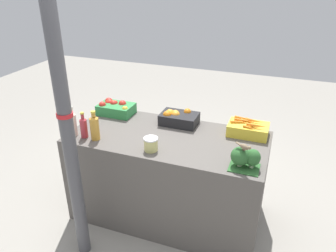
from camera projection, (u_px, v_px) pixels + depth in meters
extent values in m
plane|color=gray|center=(168.00, 212.00, 3.25)|extent=(10.00, 10.00, 0.00)
cube|color=#56514C|center=(168.00, 176.00, 3.07)|extent=(1.73, 0.83, 0.85)
cylinder|color=#4C4C51|center=(67.00, 130.00, 2.32)|extent=(0.10, 0.10, 2.31)
cylinder|color=red|center=(65.00, 115.00, 2.27)|extent=(0.12, 0.12, 0.03)
cube|color=#2D8442|center=(116.00, 109.00, 3.29)|extent=(0.35, 0.23, 0.10)
sphere|color=gold|center=(125.00, 109.00, 3.18)|extent=(0.06, 0.06, 0.06)
sphere|color=red|center=(102.00, 105.00, 3.26)|extent=(0.07, 0.07, 0.07)
sphere|color=red|center=(109.00, 101.00, 3.37)|extent=(0.08, 0.08, 0.08)
sphere|color=red|center=(110.00, 103.00, 3.34)|extent=(0.08, 0.08, 0.08)
sphere|color=red|center=(122.00, 104.00, 3.29)|extent=(0.08, 0.08, 0.08)
sphere|color=red|center=(108.00, 103.00, 3.33)|extent=(0.06, 0.06, 0.06)
sphere|color=red|center=(115.00, 103.00, 3.31)|extent=(0.06, 0.06, 0.06)
sphere|color=red|center=(114.00, 104.00, 3.30)|extent=(0.07, 0.07, 0.07)
cube|color=black|center=(179.00, 119.00, 3.08)|extent=(0.35, 0.23, 0.10)
sphere|color=orange|center=(167.00, 115.00, 3.05)|extent=(0.08, 0.08, 0.08)
sphere|color=orange|center=(175.00, 114.00, 3.08)|extent=(0.08, 0.08, 0.08)
sphere|color=orange|center=(174.00, 114.00, 3.09)|extent=(0.08, 0.08, 0.08)
sphere|color=orange|center=(170.00, 113.00, 3.11)|extent=(0.07, 0.07, 0.07)
sphere|color=orange|center=(187.00, 112.00, 3.10)|extent=(0.07, 0.07, 0.07)
sphere|color=orange|center=(176.00, 115.00, 3.07)|extent=(0.08, 0.08, 0.08)
sphere|color=orange|center=(170.00, 113.00, 3.11)|extent=(0.08, 0.08, 0.08)
cube|color=gold|center=(248.00, 129.00, 2.88)|extent=(0.35, 0.23, 0.10)
cone|color=orange|center=(244.00, 118.00, 2.93)|extent=(0.17, 0.04, 0.03)
cone|color=orange|center=(255.00, 125.00, 2.80)|extent=(0.14, 0.03, 0.03)
cone|color=orange|center=(250.00, 128.00, 2.77)|extent=(0.12, 0.06, 0.02)
cone|color=orange|center=(239.00, 122.00, 2.88)|extent=(0.16, 0.07, 0.03)
cone|color=orange|center=(244.00, 120.00, 2.90)|extent=(0.16, 0.06, 0.02)
cone|color=orange|center=(259.00, 126.00, 2.77)|extent=(0.14, 0.04, 0.03)
cone|color=orange|center=(249.00, 122.00, 2.89)|extent=(0.14, 0.07, 0.02)
cone|color=orange|center=(255.00, 121.00, 2.88)|extent=(0.17, 0.05, 0.03)
cone|color=orange|center=(245.00, 121.00, 2.88)|extent=(0.14, 0.03, 0.03)
cube|color=#2D602D|center=(244.00, 168.00, 2.42)|extent=(0.22, 0.18, 0.01)
ellipsoid|color=#2D602D|center=(240.00, 156.00, 2.40)|extent=(0.14, 0.14, 0.14)
cylinder|color=#B2C693|center=(240.00, 164.00, 2.43)|extent=(0.03, 0.03, 0.02)
ellipsoid|color=#387033|center=(240.00, 156.00, 2.42)|extent=(0.11, 0.11, 0.15)
cylinder|color=#B2C693|center=(240.00, 163.00, 2.44)|extent=(0.03, 0.03, 0.02)
ellipsoid|color=#2D602D|center=(253.00, 157.00, 2.38)|extent=(0.12, 0.12, 0.13)
cylinder|color=#B2C693|center=(251.00, 166.00, 2.41)|extent=(0.03, 0.03, 0.02)
cylinder|color=beige|center=(73.00, 125.00, 2.86)|extent=(0.07, 0.07, 0.20)
cone|color=beige|center=(71.00, 114.00, 2.81)|extent=(0.07, 0.07, 0.02)
cylinder|color=beige|center=(71.00, 110.00, 2.80)|extent=(0.03, 0.03, 0.04)
cylinder|color=silver|center=(71.00, 107.00, 2.78)|extent=(0.03, 0.03, 0.01)
cylinder|color=#B2333D|center=(84.00, 129.00, 2.83)|extent=(0.06, 0.06, 0.17)
cone|color=#B2333D|center=(83.00, 119.00, 2.79)|extent=(0.06, 0.06, 0.02)
cylinder|color=#B2333D|center=(82.00, 116.00, 2.78)|extent=(0.03, 0.03, 0.04)
cylinder|color=gold|center=(82.00, 113.00, 2.77)|extent=(0.03, 0.03, 0.01)
cylinder|color=gold|center=(95.00, 129.00, 2.79)|extent=(0.08, 0.08, 0.20)
cone|color=gold|center=(94.00, 117.00, 2.74)|extent=(0.08, 0.08, 0.02)
cylinder|color=gold|center=(93.00, 115.00, 2.73)|extent=(0.03, 0.03, 0.04)
cylinder|color=gold|center=(93.00, 112.00, 2.72)|extent=(0.04, 0.04, 0.01)
cylinder|color=#D1CC75|center=(151.00, 145.00, 2.64)|extent=(0.11, 0.11, 0.10)
cylinder|color=white|center=(151.00, 139.00, 2.61)|extent=(0.12, 0.12, 0.01)
cube|color=#4C3D2D|center=(244.00, 150.00, 2.34)|extent=(0.02, 0.02, 0.01)
ellipsoid|color=#7A664C|center=(244.00, 147.00, 2.33)|extent=(0.08, 0.07, 0.04)
sphere|color=#897556|center=(249.00, 148.00, 2.30)|extent=(0.03, 0.03, 0.03)
cone|color=#4C3D28|center=(251.00, 148.00, 2.29)|extent=(0.02, 0.01, 0.01)
cube|color=#7A664C|center=(238.00, 144.00, 2.37)|extent=(0.04, 0.03, 0.01)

